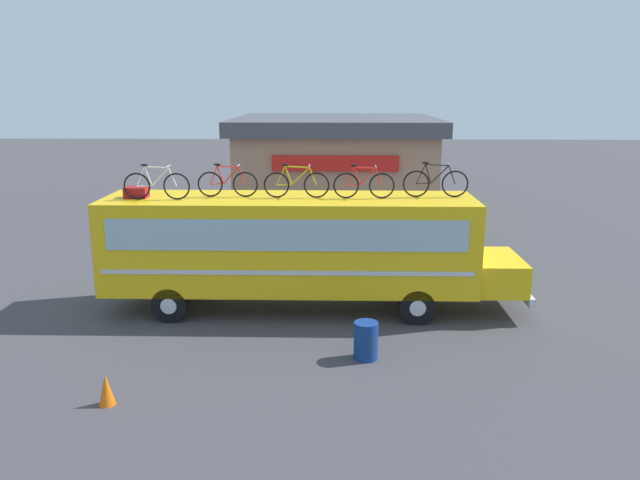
{
  "coord_description": "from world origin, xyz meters",
  "views": [
    {
      "loc": [
        1.26,
        -16.9,
        6.18
      ],
      "look_at": [
        0.86,
        0.0,
        2.03
      ],
      "focal_mm": 34.96,
      "sensor_mm": 36.0,
      "label": 1
    }
  ],
  "objects_px": {
    "rooftop_bicycle_4": "(364,184)",
    "bus": "(298,244)",
    "traffic_cone": "(106,389)",
    "rooftop_bicycle_1": "(156,185)",
    "rooftop_bicycle_5": "(435,183)",
    "trash_bin": "(366,341)",
    "luggage_bag_1": "(136,192)",
    "rooftop_bicycle_2": "(228,183)",
    "rooftop_bicycle_3": "(296,184)"
  },
  "relations": [
    {
      "from": "rooftop_bicycle_4",
      "to": "bus",
      "type": "bearing_deg",
      "value": 177.56
    },
    {
      "from": "rooftop_bicycle_4",
      "to": "traffic_cone",
      "type": "height_order",
      "value": "rooftop_bicycle_4"
    },
    {
      "from": "rooftop_bicycle_4",
      "to": "rooftop_bicycle_1",
      "type": "bearing_deg",
      "value": -176.69
    },
    {
      "from": "rooftop_bicycle_5",
      "to": "traffic_cone",
      "type": "bearing_deg",
      "value": -141.28
    },
    {
      "from": "rooftop_bicycle_5",
      "to": "trash_bin",
      "type": "distance_m",
      "value": 5.17
    },
    {
      "from": "trash_bin",
      "to": "rooftop_bicycle_5",
      "type": "bearing_deg",
      "value": 60.24
    },
    {
      "from": "luggage_bag_1",
      "to": "trash_bin",
      "type": "height_order",
      "value": "luggage_bag_1"
    },
    {
      "from": "rooftop_bicycle_5",
      "to": "rooftop_bicycle_4",
      "type": "bearing_deg",
      "value": -172.78
    },
    {
      "from": "bus",
      "to": "trash_bin",
      "type": "xyz_separation_m",
      "value": [
        1.77,
        -3.37,
        -1.45
      ]
    },
    {
      "from": "rooftop_bicycle_2",
      "to": "bus",
      "type": "bearing_deg",
      "value": -2.26
    },
    {
      "from": "rooftop_bicycle_3",
      "to": "trash_bin",
      "type": "height_order",
      "value": "rooftop_bicycle_3"
    },
    {
      "from": "rooftop_bicycle_2",
      "to": "traffic_cone",
      "type": "height_order",
      "value": "rooftop_bicycle_2"
    },
    {
      "from": "bus",
      "to": "rooftop_bicycle_2",
      "type": "height_order",
      "value": "rooftop_bicycle_2"
    },
    {
      "from": "bus",
      "to": "rooftop_bicycle_5",
      "type": "distance_m",
      "value": 4.17
    },
    {
      "from": "luggage_bag_1",
      "to": "traffic_cone",
      "type": "height_order",
      "value": "luggage_bag_1"
    },
    {
      "from": "rooftop_bicycle_3",
      "to": "rooftop_bicycle_4",
      "type": "relative_size",
      "value": 1.08
    },
    {
      "from": "rooftop_bicycle_4",
      "to": "rooftop_bicycle_5",
      "type": "bearing_deg",
      "value": 7.22
    },
    {
      "from": "rooftop_bicycle_1",
      "to": "rooftop_bicycle_2",
      "type": "distance_m",
      "value": 1.9
    },
    {
      "from": "rooftop_bicycle_2",
      "to": "rooftop_bicycle_4",
      "type": "bearing_deg",
      "value": -2.35
    },
    {
      "from": "luggage_bag_1",
      "to": "traffic_cone",
      "type": "xyz_separation_m",
      "value": [
        0.92,
        -5.56,
        -3.04
      ]
    },
    {
      "from": "rooftop_bicycle_3",
      "to": "traffic_cone",
      "type": "xyz_separation_m",
      "value": [
        -3.48,
        -5.66,
        -3.28
      ]
    },
    {
      "from": "traffic_cone",
      "to": "rooftop_bicycle_3",
      "type": "bearing_deg",
      "value": 58.4
    },
    {
      "from": "luggage_bag_1",
      "to": "traffic_cone",
      "type": "distance_m",
      "value": 6.4
    },
    {
      "from": "traffic_cone",
      "to": "rooftop_bicycle_2",
      "type": "bearing_deg",
      "value": 74.74
    },
    {
      "from": "luggage_bag_1",
      "to": "rooftop_bicycle_1",
      "type": "relative_size",
      "value": 0.34
    },
    {
      "from": "bus",
      "to": "luggage_bag_1",
      "type": "bearing_deg",
      "value": -178.44
    },
    {
      "from": "luggage_bag_1",
      "to": "trash_bin",
      "type": "bearing_deg",
      "value": -27.67
    },
    {
      "from": "trash_bin",
      "to": "traffic_cone",
      "type": "xyz_separation_m",
      "value": [
        -5.28,
        -2.31,
        -0.12
      ]
    },
    {
      "from": "rooftop_bicycle_1",
      "to": "rooftop_bicycle_4",
      "type": "bearing_deg",
      "value": 3.31
    },
    {
      "from": "rooftop_bicycle_3",
      "to": "rooftop_bicycle_1",
      "type": "bearing_deg",
      "value": -174.28
    },
    {
      "from": "rooftop_bicycle_2",
      "to": "luggage_bag_1",
      "type": "bearing_deg",
      "value": -175.48
    },
    {
      "from": "luggage_bag_1",
      "to": "rooftop_bicycle_5",
      "type": "height_order",
      "value": "rooftop_bicycle_5"
    },
    {
      "from": "rooftop_bicycle_3",
      "to": "rooftop_bicycle_4",
      "type": "bearing_deg",
      "value": -1.64
    },
    {
      "from": "rooftop_bicycle_5",
      "to": "rooftop_bicycle_3",
      "type": "bearing_deg",
      "value": -177.03
    },
    {
      "from": "bus",
      "to": "rooftop_bicycle_1",
      "type": "height_order",
      "value": "rooftop_bicycle_1"
    },
    {
      "from": "rooftop_bicycle_4",
      "to": "traffic_cone",
      "type": "relative_size",
      "value": 2.52
    },
    {
      "from": "rooftop_bicycle_5",
      "to": "traffic_cone",
      "type": "relative_size",
      "value": 2.72
    },
    {
      "from": "rooftop_bicycle_1",
      "to": "traffic_cone",
      "type": "relative_size",
      "value": 2.71
    },
    {
      "from": "rooftop_bicycle_3",
      "to": "traffic_cone",
      "type": "height_order",
      "value": "rooftop_bicycle_3"
    },
    {
      "from": "rooftop_bicycle_1",
      "to": "trash_bin",
      "type": "relative_size",
      "value": 2.01
    },
    {
      "from": "bus",
      "to": "traffic_cone",
      "type": "xyz_separation_m",
      "value": [
        -3.51,
        -5.68,
        -1.57
      ]
    },
    {
      "from": "rooftop_bicycle_2",
      "to": "rooftop_bicycle_3",
      "type": "xyz_separation_m",
      "value": [
        1.91,
        -0.1,
        0.0
      ]
    },
    {
      "from": "rooftop_bicycle_1",
      "to": "traffic_cone",
      "type": "distance_m",
      "value": 6.23
    },
    {
      "from": "bus",
      "to": "rooftop_bicycle_1",
      "type": "bearing_deg",
      "value": -173.95
    },
    {
      "from": "bus",
      "to": "trash_bin",
      "type": "distance_m",
      "value": 4.07
    },
    {
      "from": "bus",
      "to": "rooftop_bicycle_3",
      "type": "xyz_separation_m",
      "value": [
        -0.03,
        -0.02,
        1.72
      ]
    },
    {
      "from": "luggage_bag_1",
      "to": "rooftop_bicycle_4",
      "type": "relative_size",
      "value": 0.36
    },
    {
      "from": "rooftop_bicycle_3",
      "to": "rooftop_bicycle_4",
      "type": "height_order",
      "value": "rooftop_bicycle_3"
    },
    {
      "from": "rooftop_bicycle_3",
      "to": "trash_bin",
      "type": "distance_m",
      "value": 4.94
    },
    {
      "from": "rooftop_bicycle_1",
      "to": "rooftop_bicycle_2",
      "type": "relative_size",
      "value": 1.08
    }
  ]
}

